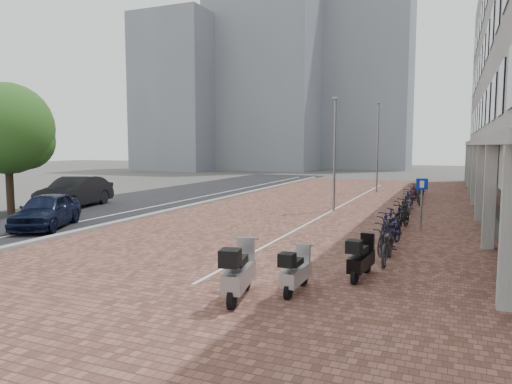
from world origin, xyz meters
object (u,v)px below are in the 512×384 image
object	(u,v)px
scooter_front	(239,271)
car_dark	(75,192)
scooter_mid	(361,257)
scooter_back	(296,270)
parking_sign	(422,197)
car_navy	(47,211)

from	to	relation	value
scooter_front	car_dark	bearing A→B (deg)	133.31
car_dark	scooter_mid	xyz separation A→B (m)	(16.43, -7.61, -0.27)
scooter_mid	scooter_back	bearing A→B (deg)	-119.05
scooter_front	parking_sign	xyz separation A→B (m)	(3.02, 9.81, 0.70)
car_dark	scooter_mid	bearing A→B (deg)	-35.10
scooter_front	parking_sign	distance (m)	10.29
car_dark	scooter_front	world-z (taller)	car_dark
scooter_mid	parking_sign	bearing A→B (deg)	87.99
car_dark	car_navy	bearing A→B (deg)	-65.94
car_dark	scooter_mid	distance (m)	18.11
car_navy	car_dark	distance (m)	6.34
car_navy	scooter_front	bearing A→B (deg)	-49.60
car_navy	scooter_back	distance (m)	12.40
car_dark	scooter_front	distance (m)	17.58
scooter_front	scooter_back	world-z (taller)	scooter_front
scooter_front	parking_sign	world-z (taller)	parking_sign
car_navy	car_dark	xyz separation A→B (m)	(-3.58, 5.24, 0.12)
car_navy	scooter_back	world-z (taller)	car_navy
car_dark	parking_sign	distance (m)	17.36
car_dark	scooter_back	bearing A→B (deg)	-41.47
scooter_back	scooter_mid	bearing A→B (deg)	56.19
scooter_back	parking_sign	world-z (taller)	parking_sign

